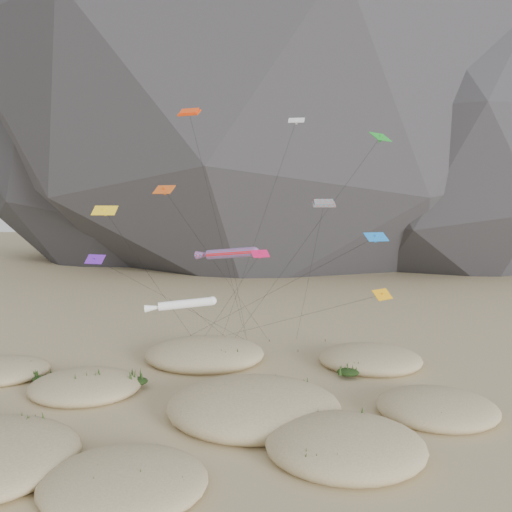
# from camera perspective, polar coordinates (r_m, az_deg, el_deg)

# --- Properties ---
(ground) EXTENTS (500.00, 500.00, 0.00)m
(ground) POSITION_cam_1_polar(r_m,az_deg,el_deg) (43.25, -4.56, -18.75)
(ground) COLOR #CCB789
(ground) RESTS_ON ground
(rock_headland) EXTENTS (226.37, 148.64, 177.50)m
(rock_headland) POSITION_cam_1_polar(r_m,az_deg,el_deg) (166.76, 2.69, 25.35)
(rock_headland) COLOR black
(rock_headland) RESTS_ON ground
(dunes) EXTENTS (52.92, 36.62, 3.55)m
(dunes) POSITION_cam_1_polar(r_m,az_deg,el_deg) (46.50, -5.72, -16.02)
(dunes) COLOR #CCB789
(dunes) RESTS_ON ground
(dune_grass) EXTENTS (43.15, 27.69, 1.51)m
(dune_grass) POSITION_cam_1_polar(r_m,az_deg,el_deg) (46.43, -4.48, -15.80)
(dune_grass) COLOR black
(dune_grass) RESTS_ON ground
(kite_stakes) EXTENTS (19.82, 6.75, 0.30)m
(kite_stakes) POSITION_cam_1_polar(r_m,az_deg,el_deg) (64.51, -1.17, -10.03)
(kite_stakes) COLOR #3F2D1E
(kite_stakes) RESTS_ON ground
(rainbow_tube_kite) EXTENTS (6.92, 13.47, 13.75)m
(rainbow_tube_kite) POSITION_cam_1_polar(r_m,az_deg,el_deg) (51.21, -3.17, 0.29)
(rainbow_tube_kite) COLOR red
(rainbow_tube_kite) RESTS_ON ground
(white_tube_kite) EXTENTS (7.07, 17.93, 9.48)m
(white_tube_kite) POSITION_cam_1_polar(r_m,az_deg,el_deg) (46.65, -8.39, -5.49)
(white_tube_kite) COLOR white
(white_tube_kite) RESTS_ON ground
(orange_parafoil) EXTENTS (6.07, 15.61, 27.69)m
(orange_parafoil) POSITION_cam_1_polar(r_m,az_deg,el_deg) (53.07, -7.52, 15.47)
(orange_parafoil) COLOR red
(orange_parafoil) RESTS_ON ground
(multi_parafoil) EXTENTS (3.03, 15.87, 18.51)m
(multi_parafoil) POSITION_cam_1_polar(r_m,az_deg,el_deg) (50.21, 7.71, 5.72)
(multi_parafoil) COLOR red
(multi_parafoil) RESTS_ON ground
(delta_kites) EXTENTS (31.89, 22.73, 27.13)m
(delta_kites) POSITION_cam_1_polar(r_m,az_deg,el_deg) (49.89, -1.35, 4.43)
(delta_kites) COLOR #D55014
(delta_kites) RESTS_ON ground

